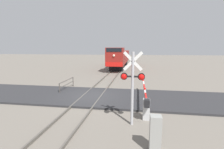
{
  "coord_description": "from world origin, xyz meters",
  "views": [
    {
      "loc": [
        3.48,
        -12.08,
        3.87
      ],
      "look_at": [
        0.98,
        3.98,
        1.2
      ],
      "focal_mm": 26.13,
      "sensor_mm": 36.0,
      "label": 1
    }
  ],
  "objects_px": {
    "crossing_signal": "(133,81)",
    "utility_cabinet": "(155,134)",
    "locomotive": "(120,57)",
    "guard_railing": "(67,83)",
    "crossing_gate": "(145,100)"
  },
  "relations": [
    {
      "from": "crossing_gate",
      "to": "crossing_signal",
      "type": "bearing_deg",
      "value": -112.91
    },
    {
      "from": "locomotive",
      "to": "guard_railing",
      "type": "distance_m",
      "value": 18.7
    },
    {
      "from": "locomotive",
      "to": "crossing_signal",
      "type": "xyz_separation_m",
      "value": [
        3.28,
        -24.55,
        0.28
      ]
    },
    {
      "from": "crossing_signal",
      "to": "crossing_gate",
      "type": "distance_m",
      "value": 2.43
    },
    {
      "from": "crossing_signal",
      "to": "crossing_gate",
      "type": "height_order",
      "value": "crossing_signal"
    },
    {
      "from": "crossing_signal",
      "to": "utility_cabinet",
      "type": "height_order",
      "value": "crossing_signal"
    },
    {
      "from": "locomotive",
      "to": "crossing_signal",
      "type": "relative_size",
      "value": 4.64
    },
    {
      "from": "locomotive",
      "to": "crossing_gate",
      "type": "distance_m",
      "value": 23.16
    },
    {
      "from": "utility_cabinet",
      "to": "guard_railing",
      "type": "bearing_deg",
      "value": 131.2
    },
    {
      "from": "guard_railing",
      "to": "crossing_signal",
      "type": "bearing_deg",
      "value": -44.61
    },
    {
      "from": "crossing_gate",
      "to": "utility_cabinet",
      "type": "relative_size",
      "value": 4.82
    },
    {
      "from": "crossing_gate",
      "to": "guard_railing",
      "type": "height_order",
      "value": "crossing_gate"
    },
    {
      "from": "locomotive",
      "to": "guard_railing",
      "type": "height_order",
      "value": "locomotive"
    },
    {
      "from": "locomotive",
      "to": "crossing_gate",
      "type": "relative_size",
      "value": 2.52
    },
    {
      "from": "crossing_gate",
      "to": "guard_railing",
      "type": "relative_size",
      "value": 2.24
    }
  ]
}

